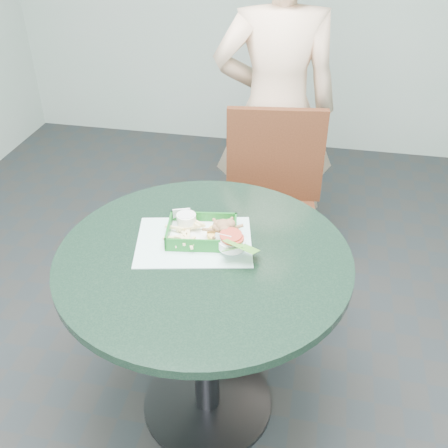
% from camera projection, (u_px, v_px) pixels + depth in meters
% --- Properties ---
extents(floor, '(4.00, 5.00, 0.02)m').
position_uv_depth(floor, '(208.00, 404.00, 2.13)').
color(floor, '#303335').
rests_on(floor, ground).
extents(cafe_table, '(0.97, 0.97, 0.75)m').
position_uv_depth(cafe_table, '(205.00, 298.00, 1.81)').
color(cafe_table, '#2F2F33').
rests_on(cafe_table, floor).
extents(dining_chair, '(0.45, 0.45, 0.93)m').
position_uv_depth(dining_chair, '(270.00, 199.00, 2.44)').
color(dining_chair, black).
rests_on(dining_chair, floor).
extents(diner_person, '(0.74, 0.57, 1.83)m').
position_uv_depth(diner_person, '(277.00, 96.00, 2.48)').
color(diner_person, beige).
rests_on(diner_person, floor).
extents(placemat, '(0.43, 0.36, 0.00)m').
position_uv_depth(placemat, '(194.00, 246.00, 1.77)').
color(placemat, silver).
rests_on(placemat, cafe_table).
extents(food_basket, '(0.23, 0.17, 0.05)m').
position_uv_depth(food_basket, '(202.00, 239.00, 1.78)').
color(food_basket, '#12601C').
rests_on(food_basket, placemat).
extents(crab_sandwich, '(0.11, 0.11, 0.07)m').
position_uv_depth(crab_sandwich, '(222.00, 235.00, 1.74)').
color(crab_sandwich, gold).
rests_on(crab_sandwich, food_basket).
extents(fries_pile, '(0.13, 0.14, 0.04)m').
position_uv_depth(fries_pile, '(184.00, 234.00, 1.77)').
color(fries_pile, '#FFE69D').
rests_on(fries_pile, food_basket).
extents(sauce_ramekin, '(0.07, 0.07, 0.04)m').
position_uv_depth(sauce_ramekin, '(189.00, 222.00, 1.80)').
color(sauce_ramekin, white).
rests_on(sauce_ramekin, food_basket).
extents(garnish_cup, '(0.13, 0.13, 0.05)m').
position_uv_depth(garnish_cup, '(230.00, 250.00, 1.68)').
color(garnish_cup, white).
rests_on(garnish_cup, food_basket).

